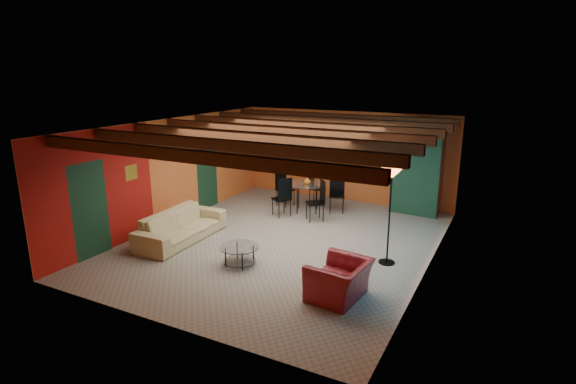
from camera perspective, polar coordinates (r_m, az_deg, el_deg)
The scene contains 11 objects.
room at distance 10.08m, azimuth -0.23°, elevation 6.54°, with size 6.52×8.01×2.71m.
sofa at distance 10.87m, azimuth -13.31°, elevation -4.19°, with size 2.39×0.93×0.70m, color tan.
armchair at distance 8.05m, azimuth 6.48°, elevation -10.96°, with size 1.05×0.91×0.68m, color maroon.
coffee_table at distance 9.37m, azimuth -6.11°, elevation -7.97°, with size 0.81×0.81×0.41m, color white, non-canonical shape.
dining_table at distance 12.68m, azimuth 2.44°, elevation -0.05°, with size 2.11×2.11×1.10m, color silver, non-canonical shape.
armoire at distance 12.96m, azimuth 15.96°, elevation 2.26°, with size 1.27×0.62×2.22m, color brown.
floor_lamp at distance 9.35m, azimuth 12.66°, elevation -3.01°, with size 0.41×0.41×2.03m, color black, non-canonical shape.
ceiling_fan at distance 9.99m, azimuth -0.53°, elevation 6.45°, with size 1.50×1.50×0.44m, color #472614, non-canonical shape.
painting at distance 14.01m, azimuth 3.80°, elevation 6.00°, with size 1.05×0.03×0.65m, color black.
potted_plant at distance 12.74m, azimuth 16.40°, elevation 8.16°, with size 0.42×0.37×0.47m, color #26661E.
vase at distance 12.53m, azimuth 2.47°, elevation 2.80°, with size 0.18×0.18×0.19m, color orange.
Camera 1 is at (4.61, -8.73, 3.87)m, focal length 28.22 mm.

